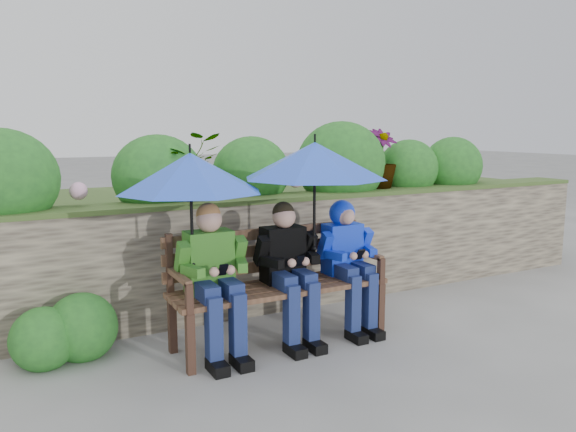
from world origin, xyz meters
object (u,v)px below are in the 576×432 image
boy_left (214,273)px  umbrella_right (315,160)px  boy_right (348,253)px  umbrella_left (190,173)px  boy_middle (289,265)px  park_bench (276,277)px

boy_left → umbrella_right: umbrella_right is taller
boy_right → umbrella_right: 0.83m
boy_left → umbrella_left: size_ratio=1.10×
boy_middle → umbrella_right: umbrella_right is taller
park_bench → boy_right: bearing=-5.5°
umbrella_left → park_bench: bearing=5.0°
park_bench → boy_left: size_ratio=1.51×
boy_right → boy_left: bearing=-179.1°
boy_right → umbrella_right: umbrella_right is taller
park_bench → umbrella_left: umbrella_left is taller
boy_middle → umbrella_left: bearing=178.8°
park_bench → boy_left: 0.55m
park_bench → umbrella_right: bearing=-18.6°
boy_middle → boy_right: (0.55, 0.01, 0.03)m
park_bench → umbrella_left: size_ratio=1.66×
boy_right → umbrella_right: (-0.34, -0.04, 0.76)m
umbrella_left → umbrella_right: umbrella_right is taller
boy_left → umbrella_right: size_ratio=1.01×
boy_right → umbrella_left: 1.47m
umbrella_left → boy_left: bearing=-7.2°
boy_middle → umbrella_left: size_ratio=1.07×
park_bench → umbrella_right: (0.28, -0.10, 0.89)m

